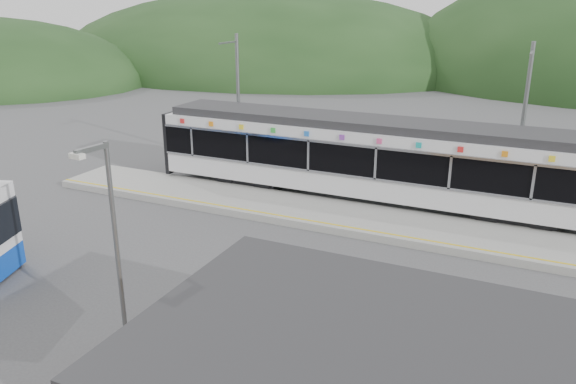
% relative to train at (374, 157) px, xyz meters
% --- Properties ---
extents(ground, '(120.00, 120.00, 0.00)m').
position_rel_train_xyz_m(ground, '(-1.28, -6.00, -2.06)').
color(ground, '#4C4C4F').
rests_on(ground, ground).
extents(hills, '(146.00, 149.00, 26.00)m').
position_rel_train_xyz_m(hills, '(4.91, -0.71, -2.06)').
color(hills, '#1E3D19').
rests_on(hills, ground).
extents(platform, '(26.00, 3.20, 0.30)m').
position_rel_train_xyz_m(platform, '(-1.28, -2.70, -1.91)').
color(platform, '#9E9E99').
rests_on(platform, ground).
extents(yellow_line, '(26.00, 0.10, 0.01)m').
position_rel_train_xyz_m(yellow_line, '(-1.28, -4.00, -1.76)').
color(yellow_line, yellow).
rests_on(yellow_line, platform).
extents(train, '(20.44, 3.01, 3.74)m').
position_rel_train_xyz_m(train, '(0.00, 0.00, 0.00)').
color(train, black).
rests_on(train, ground).
extents(catenary_mast_west, '(0.18, 1.80, 7.00)m').
position_rel_train_xyz_m(catenary_mast_west, '(-8.28, 2.56, 1.58)').
color(catenary_mast_west, slate).
rests_on(catenary_mast_west, ground).
extents(catenary_mast_east, '(0.18, 1.80, 7.00)m').
position_rel_train_xyz_m(catenary_mast_east, '(5.72, 2.56, 1.58)').
color(catenary_mast_east, slate).
rests_on(catenary_mast_east, ground).
extents(lamp_post, '(0.37, 0.99, 5.48)m').
position_rel_train_xyz_m(lamp_post, '(-2.66, -13.52, 1.22)').
color(lamp_post, slate).
rests_on(lamp_post, ground).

